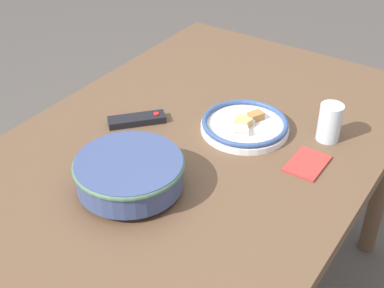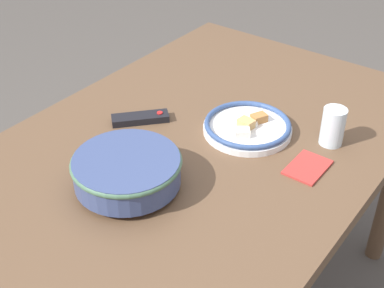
# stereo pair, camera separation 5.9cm
# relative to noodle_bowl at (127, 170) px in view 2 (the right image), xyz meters

# --- Properties ---
(dining_table) EXTENTS (1.42, 0.91, 0.71)m
(dining_table) POSITION_rel_noodle_bowl_xyz_m (0.23, -0.02, -0.12)
(dining_table) COLOR brown
(dining_table) RESTS_ON ground_plane
(noodle_bowl) EXTENTS (0.26, 0.26, 0.08)m
(noodle_bowl) POSITION_rel_noodle_bowl_xyz_m (0.00, 0.00, 0.00)
(noodle_bowl) COLOR #384775
(noodle_bowl) RESTS_ON dining_table
(food_plate) EXTENTS (0.24, 0.24, 0.04)m
(food_plate) POSITION_rel_noodle_bowl_xyz_m (0.37, -0.10, -0.03)
(food_plate) COLOR white
(food_plate) RESTS_ON dining_table
(tv_remote) EXTENTS (0.15, 0.14, 0.02)m
(tv_remote) POSITION_rel_noodle_bowl_xyz_m (0.23, 0.17, -0.04)
(tv_remote) COLOR black
(tv_remote) RESTS_ON dining_table
(drinking_glass) EXTENTS (0.06, 0.06, 0.10)m
(drinking_glass) POSITION_rel_noodle_bowl_xyz_m (0.46, -0.30, 0.00)
(drinking_glass) COLOR silver
(drinking_glass) RESTS_ON dining_table
(folded_napkin) EXTENTS (0.12, 0.08, 0.01)m
(folded_napkin) POSITION_rel_noodle_bowl_xyz_m (0.32, -0.31, -0.05)
(folded_napkin) COLOR #B2332D
(folded_napkin) RESTS_ON dining_table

